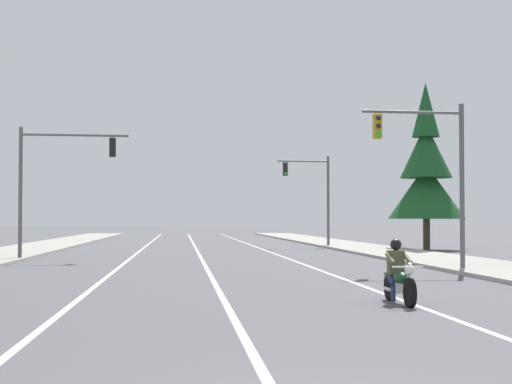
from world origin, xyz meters
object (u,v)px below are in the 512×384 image
traffic_signal_near_right (434,162)px  traffic_signal_mid_right (314,188)px  motorcycle_with_rider (399,278)px  conifer_tree_right_verge_far (426,173)px  traffic_signal_near_left (52,172)px

traffic_signal_near_right → traffic_signal_mid_right: size_ratio=1.00×
motorcycle_with_rider → conifer_tree_right_verge_far: size_ratio=0.21×
motorcycle_with_rider → traffic_signal_near_left: bearing=118.4°
traffic_signal_near_right → conifer_tree_right_verge_far: conifer_tree_right_verge_far is taller
motorcycle_with_rider → traffic_signal_near_left: size_ratio=0.35×
traffic_signal_near_right → traffic_signal_near_left: 17.87m
traffic_signal_near_right → traffic_signal_mid_right: same height
motorcycle_with_rider → conifer_tree_right_verge_far: (10.28, 30.58, 4.19)m
traffic_signal_near_left → traffic_signal_mid_right: bearing=46.3°
traffic_signal_near_right → traffic_signal_mid_right: 24.98m
motorcycle_with_rider → traffic_signal_mid_right: 36.22m
motorcycle_with_rider → traffic_signal_near_right: bearing=68.0°
traffic_signal_near_left → traffic_signal_near_right: bearing=-31.4°
traffic_signal_near_right → conifer_tree_right_verge_far: 20.61m
motorcycle_with_rider → traffic_signal_near_left: (-10.88, 20.14, 3.52)m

